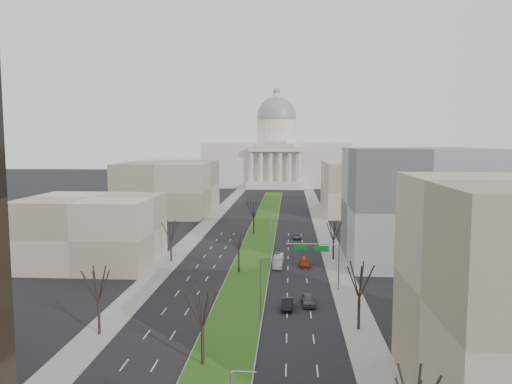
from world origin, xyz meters
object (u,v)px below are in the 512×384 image
at_px(car_black, 287,304).
at_px(box_van, 278,261).
at_px(car_grey_near, 308,300).
at_px(car_red, 305,263).
at_px(car_grey_far, 296,236).

relative_size(car_black, box_van, 0.60).
height_order(car_grey_near, box_van, box_van).
bearing_deg(box_van, car_red, 1.58).
xyz_separation_m(car_grey_near, car_black, (-3.24, -1.96, -0.06)).
bearing_deg(car_grey_near, car_red, 84.89).
bearing_deg(box_van, car_grey_near, -75.26).
xyz_separation_m(car_red, box_van, (-5.39, 0.08, 0.36)).
bearing_deg(car_black, box_van, 96.14).
bearing_deg(car_red, car_grey_near, -92.96).
distance_m(car_black, car_grey_far, 54.84).
relative_size(car_red, car_grey_far, 1.12).
height_order(car_red, car_grey_far, car_red).
xyz_separation_m(car_grey_near, box_van, (-5.24, 24.13, 0.26)).
bearing_deg(car_grey_far, box_van, -103.12).
relative_size(car_grey_near, car_red, 0.96).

